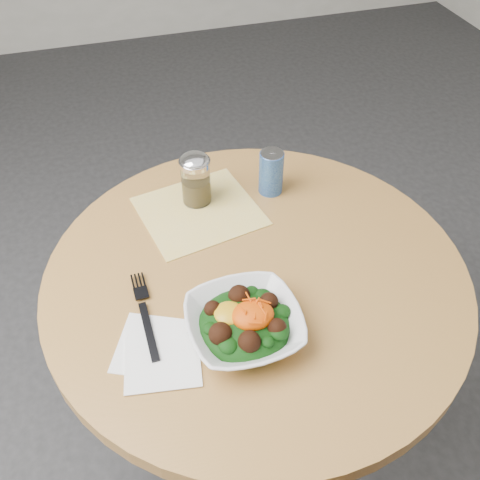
{
  "coord_description": "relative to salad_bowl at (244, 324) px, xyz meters",
  "views": [
    {
      "loc": [
        -0.26,
        -0.73,
        1.58
      ],
      "look_at": [
        -0.02,
        0.04,
        0.81
      ],
      "focal_mm": 40.0,
      "sensor_mm": 36.0,
      "label": 1
    }
  ],
  "objects": [
    {
      "name": "paper_napkins",
      "position": [
        -0.16,
        0.0,
        -0.03
      ],
      "size": [
        0.18,
        0.2,
        0.0
      ],
      "color": "white",
      "rests_on": "table"
    },
    {
      "name": "salad_bowl",
      "position": [
        0.0,
        0.0,
        0.0
      ],
      "size": [
        0.22,
        0.22,
        0.08
      ],
      "color": "white",
      "rests_on": "table"
    },
    {
      "name": "cloth_napkin",
      "position": [
        0.0,
        0.37,
        -0.03
      ],
      "size": [
        0.3,
        0.29,
        0.0
      ],
      "primitive_type": "cube",
      "rotation": [
        0.0,
        0.0,
        0.19
      ],
      "color": "#E6AD0C",
      "rests_on": "table"
    },
    {
      "name": "table",
      "position": [
        0.07,
        0.15,
        -0.23
      ],
      "size": [
        0.9,
        0.9,
        0.75
      ],
      "color": "black",
      "rests_on": "ground"
    },
    {
      "name": "spice_shaker",
      "position": [
        0.01,
        0.41,
        0.03
      ],
      "size": [
        0.07,
        0.07,
        0.13
      ],
      "color": "silver",
      "rests_on": "table"
    },
    {
      "name": "ground",
      "position": [
        0.07,
        0.15,
        -0.78
      ],
      "size": [
        6.0,
        6.0,
        0.0
      ],
      "primitive_type": "plane",
      "color": "#2A2A2C",
      "rests_on": "ground"
    },
    {
      "name": "fork",
      "position": [
        -0.17,
        0.1,
        -0.02
      ],
      "size": [
        0.03,
        0.22,
        0.0
      ],
      "color": "black",
      "rests_on": "table"
    },
    {
      "name": "beverage_can",
      "position": [
        0.19,
        0.4,
        0.03
      ],
      "size": [
        0.06,
        0.06,
        0.11
      ],
      "color": "#0D3494",
      "rests_on": "table"
    }
  ]
}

